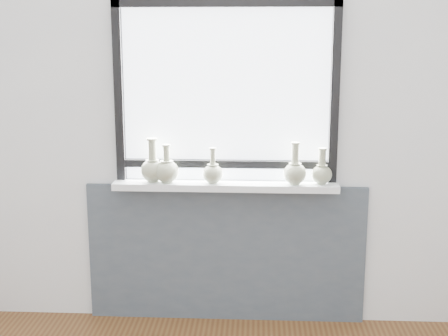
# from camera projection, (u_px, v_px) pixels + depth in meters

# --- Properties ---
(back_wall) EXTENTS (3.60, 0.02, 2.60)m
(back_wall) POSITION_uv_depth(u_px,v_px,m) (226.00, 112.00, 3.68)
(back_wall) COLOR silver
(back_wall) RESTS_ON ground
(apron_panel) EXTENTS (1.70, 0.03, 0.86)m
(apron_panel) POSITION_uv_depth(u_px,v_px,m) (226.00, 254.00, 3.83)
(apron_panel) COLOR #434C57
(apron_panel) RESTS_ON ground
(windowsill) EXTENTS (1.32, 0.18, 0.04)m
(windowsill) POSITION_uv_depth(u_px,v_px,m) (225.00, 185.00, 3.67)
(windowsill) COLOR white
(windowsill) RESTS_ON apron_panel
(window) EXTENTS (1.30, 0.06, 1.05)m
(window) POSITION_uv_depth(u_px,v_px,m) (226.00, 89.00, 3.61)
(window) COLOR black
(window) RESTS_ON windowsill
(vase_a) EXTENTS (0.14, 0.14, 0.26)m
(vase_a) POSITION_uv_depth(u_px,v_px,m) (153.00, 168.00, 3.66)
(vase_a) COLOR #9FA585
(vase_a) RESTS_ON windowsill
(vase_b) EXTENTS (0.14, 0.14, 0.23)m
(vase_b) POSITION_uv_depth(u_px,v_px,m) (167.00, 170.00, 3.64)
(vase_b) COLOR #9FA585
(vase_b) RESTS_ON windowsill
(vase_c) EXTENTS (0.12, 0.12, 0.21)m
(vase_c) POSITION_uv_depth(u_px,v_px,m) (213.00, 172.00, 3.63)
(vase_c) COLOR #9FA585
(vase_c) RESTS_ON windowsill
(vase_d) EXTENTS (0.14, 0.14, 0.25)m
(vase_d) POSITION_uv_depth(u_px,v_px,m) (295.00, 171.00, 3.60)
(vase_d) COLOR #9FA585
(vase_d) RESTS_ON windowsill
(vase_e) EXTENTS (0.12, 0.12, 0.21)m
(vase_e) POSITION_uv_depth(u_px,v_px,m) (322.00, 172.00, 3.61)
(vase_e) COLOR #9FA585
(vase_e) RESTS_ON windowsill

